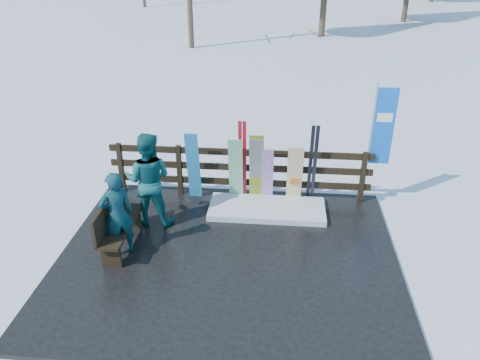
# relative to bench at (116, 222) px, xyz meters

# --- Properties ---
(ground) EXTENTS (700.00, 700.00, 0.00)m
(ground) POSITION_rel_bench_xyz_m (2.02, -0.12, -0.60)
(ground) COLOR white
(ground) RESTS_ON ground
(deck) EXTENTS (6.00, 5.00, 0.08)m
(deck) POSITION_rel_bench_xyz_m (2.02, -0.12, -0.56)
(deck) COLOR black
(deck) RESTS_ON ground
(fence) EXTENTS (5.60, 0.10, 1.15)m
(fence) POSITION_rel_bench_xyz_m (2.02, 2.08, 0.14)
(fence) COLOR black
(fence) RESTS_ON deck
(snow_patch) EXTENTS (2.38, 1.00, 0.12)m
(snow_patch) POSITION_rel_bench_xyz_m (2.65, 1.48, -0.46)
(snow_patch) COLOR white
(snow_patch) RESTS_ON deck
(bench) EXTENTS (0.41, 1.50, 0.97)m
(bench) POSITION_rel_bench_xyz_m (0.00, 0.00, 0.00)
(bench) COLOR black
(bench) RESTS_ON deck
(snowboard_0) EXTENTS (0.27, 0.30, 1.58)m
(snowboard_0) POSITION_rel_bench_xyz_m (1.07, 1.86, 0.27)
(snowboard_0) COLOR #2983C4
(snowboard_0) RESTS_ON deck
(snowboard_1) EXTENTS (0.30, 0.31, 1.48)m
(snowboard_1) POSITION_rel_bench_xyz_m (1.96, 1.86, 0.23)
(snowboard_1) COLOR silver
(snowboard_1) RESTS_ON deck
(snowboard_2) EXTENTS (0.29, 0.34, 1.59)m
(snowboard_2) POSITION_rel_bench_xyz_m (2.40, 1.86, 0.28)
(snowboard_2) COLOR #DFFF1B
(snowboard_2) RESTS_ON deck
(snowboard_3) EXTENTS (0.24, 0.36, 1.31)m
(snowboard_3) POSITION_rel_bench_xyz_m (2.62, 1.86, 0.14)
(snowboard_3) COLOR white
(snowboard_3) RESTS_ON deck
(snowboard_4) EXTENTS (0.28, 0.38, 1.52)m
(snowboard_4) POSITION_rel_bench_xyz_m (2.39, 1.86, 0.25)
(snowboard_4) COLOR black
(snowboard_4) RESTS_ON deck
(snowboard_5) EXTENTS (0.32, 0.26, 1.36)m
(snowboard_5) POSITION_rel_bench_xyz_m (3.19, 1.86, 0.16)
(snowboard_5) COLOR white
(snowboard_5) RESTS_ON deck
(ski_pair_a) EXTENTS (0.16, 0.19, 1.83)m
(ski_pair_a) POSITION_rel_bench_xyz_m (2.10, 1.93, 0.40)
(ski_pair_a) COLOR #A9141C
(ski_pair_a) RESTS_ON deck
(ski_pair_b) EXTENTS (0.17, 0.30, 1.81)m
(ski_pair_b) POSITION_rel_bench_xyz_m (3.55, 1.93, 0.39)
(ski_pair_b) COLOR black
(ski_pair_b) RESTS_ON deck
(rental_flag) EXTENTS (0.45, 0.04, 2.60)m
(rental_flag) POSITION_rel_bench_xyz_m (4.85, 2.13, 1.09)
(rental_flag) COLOR silver
(rental_flag) RESTS_ON deck
(person_front) EXTENTS (0.70, 0.66, 1.60)m
(person_front) POSITION_rel_bench_xyz_m (0.11, -0.18, 0.28)
(person_front) COLOR #12564D
(person_front) RESTS_ON deck
(person_back) EXTENTS (0.92, 0.72, 1.89)m
(person_back) POSITION_rel_bench_xyz_m (0.39, 0.88, 0.43)
(person_back) COLOR #13595C
(person_back) RESTS_ON deck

